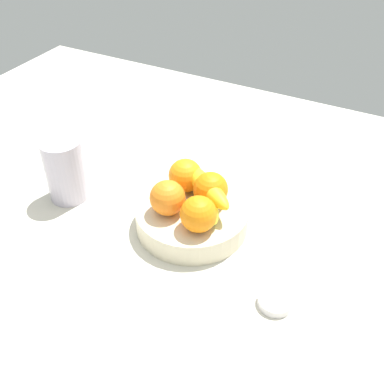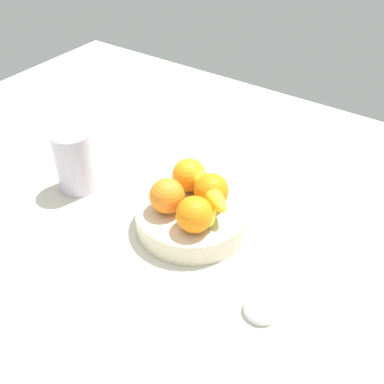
% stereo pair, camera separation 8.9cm
% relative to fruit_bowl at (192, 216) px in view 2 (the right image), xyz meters
% --- Properties ---
extents(ground_plane, '(1.80, 1.40, 0.03)m').
position_rel_fruit_bowl_xyz_m(ground_plane, '(-0.02, -0.03, -0.04)').
color(ground_plane, beige).
extents(fruit_bowl, '(0.24, 0.24, 0.05)m').
position_rel_fruit_bowl_xyz_m(fruit_bowl, '(0.00, 0.00, 0.00)').
color(fruit_bowl, beige).
rests_on(fruit_bowl, ground_plane).
extents(orange_front_left, '(0.07, 0.07, 0.07)m').
position_rel_fruit_bowl_xyz_m(orange_front_left, '(-0.04, -0.03, 0.06)').
color(orange_front_left, orange).
rests_on(orange_front_left, fruit_bowl).
extents(orange_front_right, '(0.07, 0.07, 0.07)m').
position_rel_fruit_bowl_xyz_m(orange_front_right, '(0.04, -0.05, 0.06)').
color(orange_front_right, orange).
rests_on(orange_front_right, fruit_bowl).
extents(orange_center, '(0.07, 0.07, 0.07)m').
position_rel_fruit_bowl_xyz_m(orange_center, '(0.03, 0.03, 0.06)').
color(orange_center, orange).
rests_on(orange_center, fruit_bowl).
extents(orange_back_left, '(0.07, 0.07, 0.07)m').
position_rel_fruit_bowl_xyz_m(orange_back_left, '(-0.04, 0.05, 0.06)').
color(orange_back_left, orange).
rests_on(orange_back_left, fruit_bowl).
extents(banana_bunch, '(0.16, 0.16, 0.06)m').
position_rel_fruit_bowl_xyz_m(banana_bunch, '(0.02, 0.03, 0.06)').
color(banana_bunch, yellow).
rests_on(banana_bunch, fruit_bowl).
extents(thermos_tumbler, '(0.09, 0.09, 0.15)m').
position_rel_fruit_bowl_xyz_m(thermos_tumbler, '(-0.30, -0.04, 0.05)').
color(thermos_tumbler, '#BAB2C5').
rests_on(thermos_tumbler, ground_plane).
extents(jar_lid, '(0.06, 0.06, 0.02)m').
position_rel_fruit_bowl_xyz_m(jar_lid, '(0.23, -0.11, -0.02)').
color(jar_lid, white).
rests_on(jar_lid, ground_plane).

